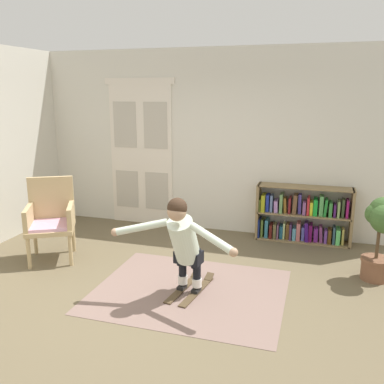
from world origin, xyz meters
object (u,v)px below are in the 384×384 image
Objects in this scene: wicker_chair at (51,217)px; potted_plant at (381,229)px; person_skier at (183,239)px; bookshelf at (301,217)px; skis_pair at (191,288)px.

wicker_chair reaches higher than potted_plant.
person_skier reaches higher than potted_plant.
bookshelf is 1.68× the size of skis_pair.
bookshelf is 0.98× the size of person_skier.
bookshelf is at bearing 27.40° from wicker_chair.
potted_plant is 1.21× the size of skis_pair.
wicker_chair is 0.76× the size of person_skier.
potted_plant is 0.71× the size of person_skier.
skis_pair is (-1.12, -2.05, -0.36)m from bookshelf.
potted_plant is at bearing 7.50° from wicker_chair.
bookshelf is 3.64m from wicker_chair.
potted_plant reaches higher than bookshelf.
skis_pair is (2.10, -0.38, -0.56)m from wicker_chair.
wicker_chair is 4.21m from potted_plant.
wicker_chair reaches higher than skis_pair.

